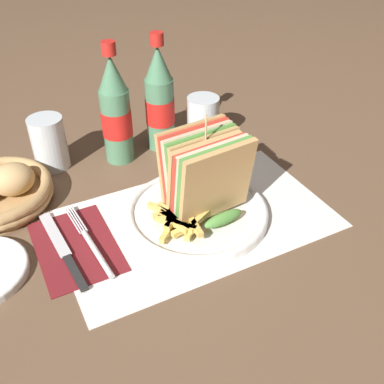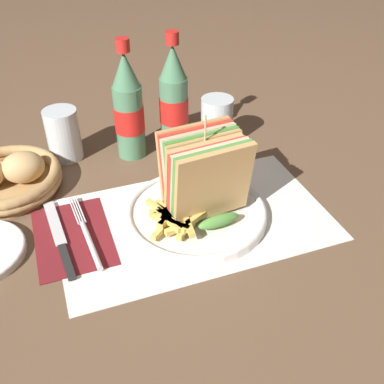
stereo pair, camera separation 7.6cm
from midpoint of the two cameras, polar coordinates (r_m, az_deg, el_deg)
The scene contains 14 objects.
ground_plane at distance 0.76m, azimuth 3.16°, elevation -3.88°, with size 4.00×4.00×0.00m, color brown.
placemat at distance 0.76m, azimuth 3.19°, elevation -3.55°, with size 0.45×0.27×0.00m.
plate_main at distance 0.76m, azimuth 3.37°, elevation -2.75°, with size 0.24×0.24×0.02m.
club_sandwich at distance 0.72m, azimuth 4.61°, elevation 2.05°, with size 0.14×0.13×0.17m.
fries_pile at distance 0.71m, azimuth 0.76°, elevation -3.51°, with size 0.10×0.11×0.02m.
ketchup_blob at distance 0.74m, azimuth 0.99°, elevation -2.72°, with size 0.03×0.03×0.01m.
napkin at distance 0.74m, azimuth -12.12°, elevation -5.62°, with size 0.12×0.18×0.00m.
fork at distance 0.73m, azimuth -10.20°, elevation -5.79°, with size 0.03×0.19×0.01m.
knife at distance 0.74m, azimuth -13.70°, elevation -5.85°, with size 0.03×0.20×0.00m.
coke_bottle_near at distance 0.89m, azimuth -5.64°, elevation 10.42°, with size 0.06×0.06×0.24m.
coke_bottle_far at distance 0.92m, azimuth 0.06°, elevation 11.57°, with size 0.06×0.06×0.24m.
glass_near at distance 0.95m, azimuth 5.45°, elevation 8.40°, with size 0.07×0.07×0.10m.
glass_far at distance 0.92m, azimuth -13.78°, elevation 7.02°, with size 0.07×0.07×0.10m.
bread_basket at distance 0.87m, azimuth -20.41°, elevation 1.59°, with size 0.20×0.20×0.07m.
Camera 2 is at (-0.20, -0.54, 0.49)m, focal length 42.00 mm.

